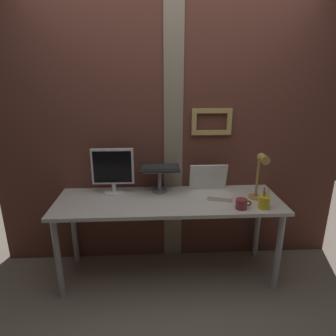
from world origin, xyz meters
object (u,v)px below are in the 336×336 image
object	(u,v)px
whiteboard_panel	(208,177)
coffee_mug	(242,204)
desk_lamp	(260,172)
laptop	(159,161)
monitor	(113,169)
pen_cup	(264,202)

from	to	relation	value
whiteboard_panel	coffee_mug	size ratio (longest dim) A/B	2.71
whiteboard_panel	desk_lamp	size ratio (longest dim) A/B	0.83
laptop	desk_lamp	xyz separation A→B (m)	(0.82, -0.31, -0.01)
laptop	whiteboard_panel	world-z (taller)	laptop
desk_lamp	whiteboard_panel	bearing A→B (deg)	144.55
monitor	whiteboard_panel	distance (m)	0.86
whiteboard_panel	desk_lamp	distance (m)	0.48
laptop	desk_lamp	bearing A→B (deg)	-20.46
monitor	pen_cup	size ratio (longest dim) A/B	2.34
whiteboard_panel	coffee_mug	distance (m)	0.47
monitor	desk_lamp	distance (m)	1.25
laptop	pen_cup	distance (m)	0.96
pen_cup	whiteboard_panel	bearing A→B (deg)	131.40
coffee_mug	whiteboard_panel	bearing A→B (deg)	114.52
monitor	laptop	bearing A→B (deg)	9.68
monitor	coffee_mug	xyz separation A→B (m)	(1.05, -0.39, -0.18)
whiteboard_panel	desk_lamp	xyz separation A→B (m)	(0.38, -0.27, 0.13)
monitor	pen_cup	world-z (taller)	monitor
desk_lamp	pen_cup	size ratio (longest dim) A/B	2.37
pen_cup	coffee_mug	bearing A→B (deg)	-179.99
coffee_mug	laptop	bearing A→B (deg)	144.24
monitor	laptop	size ratio (longest dim) A/B	1.15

